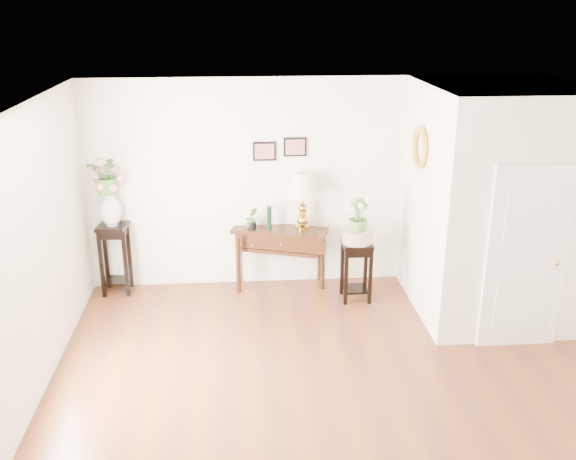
{
  "coord_description": "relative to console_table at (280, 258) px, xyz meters",
  "views": [
    {
      "loc": [
        -1.01,
        -5.45,
        3.71
      ],
      "look_at": [
        -0.46,
        1.3,
        1.27
      ],
      "focal_mm": 40.0,
      "sensor_mm": 36.0,
      "label": 1
    }
  ],
  "objects": [
    {
      "name": "floor",
      "position": [
        0.47,
        -2.57,
        -0.42
      ],
      "size": [
        6.0,
        5.5,
        0.02
      ],
      "primitive_type": "cube",
      "color": "brown",
      "rests_on": "ground"
    },
    {
      "name": "art_print_left",
      "position": [
        -0.18,
        0.16,
        1.43
      ],
      "size": [
        0.3,
        0.02,
        0.25
      ],
      "primitive_type": "cube",
      "color": "black",
      "rests_on": "wall_back"
    },
    {
      "name": "potted_plant",
      "position": [
        -0.37,
        0.0,
        0.56
      ],
      "size": [
        0.19,
        0.17,
        0.29
      ],
      "primitive_type": "imported",
      "rotation": [
        0.0,
        0.0,
        0.26
      ],
      "color": "#4A7D37",
      "rests_on": "console_table"
    },
    {
      "name": "console_table",
      "position": [
        0.0,
        0.0,
        0.0
      ],
      "size": [
        1.32,
        0.8,
        0.83
      ],
      "primitive_type": "cube",
      "rotation": [
        0.0,
        0.0,
        -0.33
      ],
      "color": "black",
      "rests_on": "floor"
    },
    {
      "name": "green_vase",
      "position": [
        -0.14,
        0.0,
        0.59
      ],
      "size": [
        0.08,
        0.08,
        0.31
      ],
      "primitive_type": "cylinder",
      "rotation": [
        0.0,
        0.0,
        0.35
      ],
      "color": "black",
      "rests_on": "console_table"
    },
    {
      "name": "wall_ornament",
      "position": [
        1.63,
        -0.67,
        1.63
      ],
      "size": [
        0.07,
        0.51,
        0.51
      ],
      "primitive_type": "torus",
      "rotation": [
        0.0,
        1.57,
        0.0
      ],
      "color": "gold",
      "rests_on": "partition"
    },
    {
      "name": "wall_back",
      "position": [
        0.47,
        0.18,
        0.98
      ],
      "size": [
        6.0,
        0.02,
        2.8
      ],
      "primitive_type": "cube",
      "color": "white",
      "rests_on": "ground"
    },
    {
      "name": "wall_left",
      "position": [
        -2.53,
        -2.57,
        0.98
      ],
      "size": [
        0.02,
        5.5,
        2.8
      ],
      "primitive_type": "cube",
      "color": "white",
      "rests_on": "ground"
    },
    {
      "name": "table_lamp",
      "position": [
        0.31,
        0.0,
        0.77
      ],
      "size": [
        0.44,
        0.44,
        0.76
      ],
      "primitive_type": "cube",
      "rotation": [
        0.0,
        0.0,
        0.01
      ],
      "color": "#B2893F",
      "rests_on": "console_table"
    },
    {
      "name": "ceramic_bowl",
      "position": [
        0.96,
        -0.48,
        0.46
      ],
      "size": [
        0.41,
        0.41,
        0.17
      ],
      "primitive_type": "cylinder",
      "rotation": [
        0.0,
        0.0,
        0.08
      ],
      "color": "#B9AC8B",
      "rests_on": "plant_stand_b"
    },
    {
      "name": "lily_arrangement",
      "position": [
        -2.18,
        0.0,
        1.19
      ],
      "size": [
        0.58,
        0.55,
        0.52
      ],
      "primitive_type": "imported",
      "rotation": [
        0.0,
        0.0,
        -0.36
      ],
      "color": "#4A7D37",
      "rests_on": "porcelain_vase"
    },
    {
      "name": "porcelain_vase",
      "position": [
        -2.18,
        0.0,
        0.76
      ],
      "size": [
        0.32,
        0.32,
        0.47
      ],
      "primitive_type": null,
      "rotation": [
        0.0,
        0.0,
        0.18
      ],
      "color": "white",
      "rests_on": "plant_stand_a"
    },
    {
      "name": "ceiling",
      "position": [
        0.47,
        -2.57,
        2.38
      ],
      "size": [
        6.0,
        5.5,
        0.02
      ],
      "primitive_type": "cube",
      "color": "white",
      "rests_on": "ground"
    },
    {
      "name": "narcissus",
      "position": [
        0.96,
        -0.48,
        0.73
      ],
      "size": [
        0.32,
        0.32,
        0.46
      ],
      "primitive_type": "imported",
      "rotation": [
        0.0,
        0.0,
        -0.32
      ],
      "color": "#4A7D37",
      "rests_on": "ceramic_bowl"
    },
    {
      "name": "plant_stand_a",
      "position": [
        -2.18,
        0.0,
        0.06
      ],
      "size": [
        0.41,
        0.41,
        0.95
      ],
      "primitive_type": "cube",
      "rotation": [
        0.0,
        0.0,
        -0.11
      ],
      "color": "black",
      "rests_on": "floor"
    },
    {
      "name": "door",
      "position": [
        2.57,
        -1.79,
        0.63
      ],
      "size": [
        0.9,
        0.05,
        2.1
      ],
      "primitive_type": "cube",
      "color": "silver",
      "rests_on": "floor"
    },
    {
      "name": "partition",
      "position": [
        2.57,
        -0.79,
        0.98
      ],
      "size": [
        1.8,
        1.95,
        2.8
      ],
      "primitive_type": "cube",
      "color": "white",
      "rests_on": "floor"
    },
    {
      "name": "art_print_right",
      "position": [
        0.22,
        0.16,
        1.48
      ],
      "size": [
        0.3,
        0.02,
        0.25
      ],
      "primitive_type": "cube",
      "color": "black",
      "rests_on": "wall_back"
    },
    {
      "name": "plant_stand_b",
      "position": [
        0.96,
        -0.48,
        -0.02
      ],
      "size": [
        0.38,
        0.38,
        0.79
      ],
      "primitive_type": "cube",
      "rotation": [
        0.0,
        0.0,
        -0.02
      ],
      "color": "black",
      "rests_on": "floor"
    }
  ]
}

